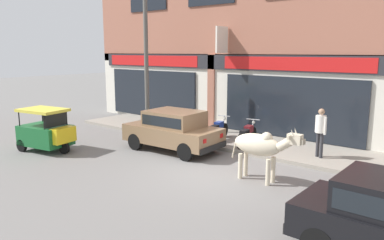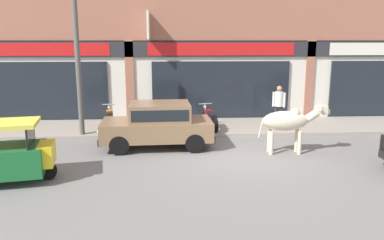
% 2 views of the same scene
% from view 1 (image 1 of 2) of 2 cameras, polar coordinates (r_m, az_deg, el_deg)
% --- Properties ---
extents(ground_plane, '(90.00, 90.00, 0.00)m').
position_cam_1_polar(ground_plane, '(11.13, 3.08, -8.04)').
color(ground_plane, slate).
extents(sidewalk, '(19.00, 2.93, 0.13)m').
position_cam_1_polar(sidewalk, '(14.12, 11.97, -3.98)').
color(sidewalk, gray).
rests_on(sidewalk, ground).
extents(shop_building, '(23.00, 1.40, 10.01)m').
position_cam_1_polar(shop_building, '(15.29, 15.75, 14.87)').
color(shop_building, '#9E604C').
rests_on(shop_building, ground).
extents(cow, '(2.15, 0.53, 1.61)m').
position_cam_1_polar(cow, '(10.31, 10.38, -3.88)').
color(cow, beige).
rests_on(cow, ground).
extents(car_1, '(3.67, 1.75, 1.46)m').
position_cam_1_polar(car_1, '(13.33, -2.88, -1.31)').
color(car_1, black).
rests_on(car_1, ground).
extents(auto_rickshaw, '(2.10, 1.45, 1.52)m').
position_cam_1_polar(auto_rickshaw, '(14.31, -21.24, -1.83)').
color(auto_rickshaw, black).
rests_on(auto_rickshaw, ground).
extents(motorcycle_0, '(0.57, 1.80, 0.88)m').
position_cam_1_polar(motorcycle_0, '(16.09, -2.91, -0.34)').
color(motorcycle_0, black).
rests_on(motorcycle_0, sidewalk).
extents(motorcycle_1, '(0.52, 1.81, 0.88)m').
position_cam_1_polar(motorcycle_1, '(15.18, 0.41, -0.98)').
color(motorcycle_1, black).
rests_on(motorcycle_1, sidewalk).
extents(motorcycle_2, '(0.57, 1.80, 0.88)m').
position_cam_1_polar(motorcycle_2, '(14.49, 3.87, -1.56)').
color(motorcycle_2, black).
rests_on(motorcycle_2, sidewalk).
extents(motorcycle_3, '(0.60, 1.80, 0.88)m').
position_cam_1_polar(motorcycle_3, '(13.83, 8.41, -2.23)').
color(motorcycle_3, black).
rests_on(motorcycle_3, sidewalk).
extents(pedestrian, '(0.44, 0.32, 1.60)m').
position_cam_1_polar(pedestrian, '(12.68, 19.01, -1.09)').
color(pedestrian, '#2D2D33').
rests_on(pedestrian, sidewalk).
extents(utility_pole, '(0.18, 0.18, 5.48)m').
position_cam_1_polar(utility_pole, '(15.97, -6.96, 8.03)').
color(utility_pole, '#595651').
rests_on(utility_pole, sidewalk).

